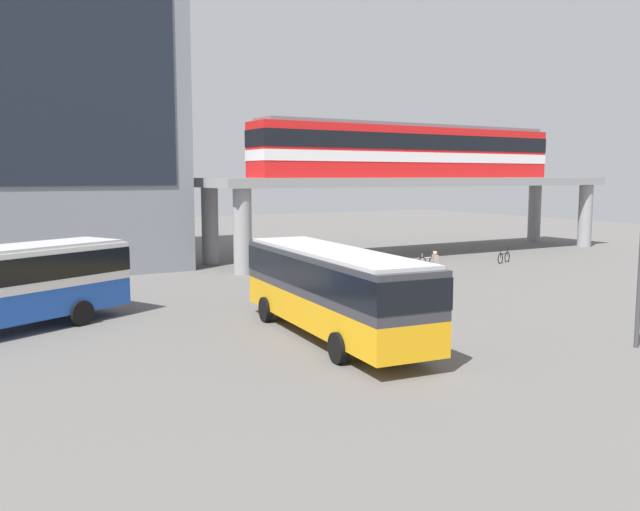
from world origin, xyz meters
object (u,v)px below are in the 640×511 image
Objects in this scene: pedestrian_at_kerb at (269,266)px; pedestrian_near_building at (435,267)px; train at (411,150)px; bicycle_silver at (428,262)px; bicycle_brown at (331,269)px; bicycle_green at (377,269)px; bus_main at (332,284)px; bicycle_black at (504,257)px.

pedestrian_at_kerb is 9.24m from pedestrian_near_building.
train reaches higher than bicycle_silver.
pedestrian_at_kerb is (-4.31, -0.44, 0.50)m from bicycle_brown.
bicycle_green is at bearing -8.53° from pedestrian_at_kerb.
pedestrian_at_kerb is at bearing 171.47° from bicycle_green.
train is 14.14m from pedestrian_near_building.
bicycle_green is (10.25, 11.78, -1.63)m from bus_main.
bus_main reaches higher than pedestrian_near_building.
bicycle_silver is at bearing 171.61° from bicycle_black.
pedestrian_at_kerb reaches higher than pedestrian_near_building.
bicycle_silver is at bearing 0.60° from pedestrian_at_kerb.
bicycle_black is at bearing -68.31° from train.
bicycle_green is at bearing 48.98° from bus_main.
bus_main is 13.33m from pedestrian_at_kerb.
bicycle_green is at bearing -32.12° from bicycle_brown.
bicycle_silver is (4.76, 1.11, 0.00)m from bicycle_green.
bicycle_brown is at bearing -150.92° from train.
bicycle_black is (10.61, 0.24, 0.00)m from bicycle_green.
bicycle_brown is 7.04m from bicycle_silver.
bus_main is at bearing -139.35° from bicycle_silver.
bus_main is at bearing -131.02° from bicycle_green.
pedestrian_near_building is at bearing -121.16° from train.
bicycle_green and bicycle_brown have the same top height.
train is 10.37m from bicycle_black.
bicycle_black is 0.96× the size of bicycle_silver.
bicycle_silver is 5.66m from pedestrian_near_building.
bicycle_black is 5.91m from bicycle_silver.
bicycle_green is at bearing 113.07° from pedestrian_near_building.
pedestrian_at_kerb is at bearing 177.52° from bicycle_black.
bus_main is 24.12m from bicycle_black.
pedestrian_at_kerb is (-11.34, -0.12, 0.50)m from bicycle_silver.
pedestrian_near_building reaches higher than bicycle_green.
pedestrian_near_building is (-3.26, -4.61, 0.43)m from bicycle_silver.
bicycle_silver is 11.35m from pedestrian_at_kerb.
bicycle_green is (-7.89, -7.08, -7.31)m from train.
bicycle_brown is at bearing 58.87° from bus_main.
pedestrian_near_building is (3.76, -4.93, 0.43)m from bicycle_brown.
train is 26.77m from bus_main.
pedestrian_near_building reaches higher than bicycle_black.
bicycle_black is 17.21m from pedestrian_at_kerb.
bicycle_brown is 6.22m from pedestrian_near_building.
bicycle_brown is 1.06× the size of pedestrian_near_building.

